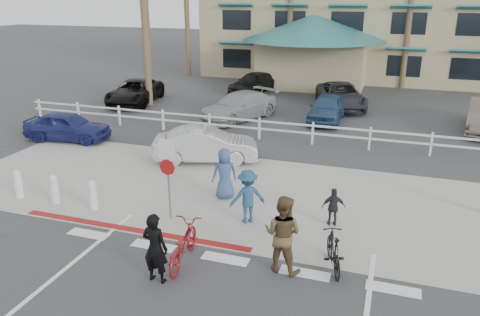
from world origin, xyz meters
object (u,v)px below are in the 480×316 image
(bike_black, at_px, (334,251))
(car_white_sedan, at_px, (206,145))
(sign_post, at_px, (168,172))
(car_red_compact, at_px, (67,126))
(bike_red, at_px, (183,244))

(bike_black, xyz_separation_m, car_white_sedan, (-5.77, 6.05, 0.18))
(sign_post, relative_size, car_red_compact, 0.77)
(car_white_sedan, bearing_deg, bike_red, 178.97)
(bike_black, relative_size, car_red_compact, 0.42)
(sign_post, xyz_separation_m, car_red_compact, (-7.78, 5.49, -0.81))
(bike_black, bearing_deg, car_white_sedan, -64.36)
(bike_black, relative_size, car_white_sedan, 0.40)
(sign_post, xyz_separation_m, bike_red, (1.37, -2.05, -0.95))
(sign_post, height_order, bike_red, sign_post)
(car_white_sedan, height_order, car_red_compact, car_white_sedan)
(sign_post, bearing_deg, car_red_compact, 144.77)
(bike_red, bearing_deg, sign_post, -62.97)
(bike_black, distance_m, car_red_compact, 14.31)
(sign_post, distance_m, bike_red, 2.64)
(bike_red, distance_m, bike_black, 3.63)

